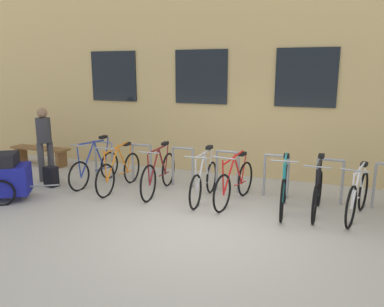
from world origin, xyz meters
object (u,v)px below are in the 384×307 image
at_px(wooden_bench, 41,152).
at_px(bicycle_black, 317,193).
at_px(bicycle_silver, 204,181).
at_px(backpack, 51,177).
at_px(bicycle_red, 234,183).
at_px(bicycle_white, 358,196).
at_px(bicycle_blue, 95,168).
at_px(bike_trailer, 3,176).
at_px(bicycle_orange, 119,172).
at_px(bicycle_maroon, 159,174).
at_px(bicycle_teal, 284,189).
at_px(person_by_bench, 44,139).

bearing_deg(wooden_bench, bicycle_black, -8.36).
xyz_separation_m(bicycle_silver, backpack, (-3.40, -0.37, -0.15)).
relative_size(bicycle_red, wooden_bench, 1.05).
bearing_deg(bicycle_white, bicycle_blue, 179.08).
xyz_separation_m(bicycle_blue, bike_trailer, (-1.01, -1.55, 0.12)).
bearing_deg(bicycle_blue, bicycle_red, -1.68).
bearing_deg(bicycle_orange, bicycle_white, 0.67).
height_order(bicycle_white, backpack, bicycle_white).
bearing_deg(bicycle_maroon, bicycle_orange, -174.14).
bearing_deg(bicycle_silver, bicycle_white, 1.12).
bearing_deg(bicycle_teal, backpack, -176.07).
distance_m(bicycle_maroon, bicycle_black, 3.12).
height_order(bicycle_silver, backpack, bicycle_silver).
height_order(bicycle_maroon, backpack, bicycle_maroon).
bearing_deg(bicycle_blue, bicycle_black, -1.34).
xyz_separation_m(bicycle_silver, bicycle_black, (2.10, 0.03, 0.00)).
distance_m(bicycle_silver, bicycle_black, 2.10).
height_order(bicycle_teal, person_by_bench, person_by_bench).
bearing_deg(bicycle_white, backpack, -176.06).
relative_size(bicycle_teal, backpack, 4.01).
relative_size(bicycle_black, person_by_bench, 0.97).
distance_m(bicycle_red, backpack, 4.02).
distance_m(bicycle_blue, bicycle_teal, 4.14).
xyz_separation_m(bicycle_maroon, wooden_bench, (-3.96, 0.98, -0.04)).
relative_size(bicycle_black, bike_trailer, 1.17).
relative_size(bicycle_teal, bicycle_orange, 0.99).
relative_size(bicycle_maroon, bicycle_blue, 1.09).
height_order(bicycle_maroon, bicycle_white, bicycle_maroon).
distance_m(bicycle_orange, wooden_bench, 3.25).
distance_m(bicycle_black, bicycle_orange, 4.01).
xyz_separation_m(bicycle_maroon, bicycle_white, (3.77, -0.04, -0.01)).
bearing_deg(person_by_bench, bicycle_blue, 8.20).
distance_m(bicycle_maroon, bicycle_white, 3.77).
xyz_separation_m(bicycle_silver, wooden_bench, (-4.98, 1.07, -0.02)).
height_order(bicycle_blue, bicycle_white, bicycle_blue).
relative_size(bicycle_blue, bicycle_silver, 1.00).
height_order(bicycle_white, wooden_bench, bicycle_white).
distance_m(bike_trailer, backpack, 1.10).
bearing_deg(bike_trailer, wooden_bench, 118.61).
bearing_deg(backpack, person_by_bench, 149.61).
height_order(bicycle_black, bicycle_red, bicycle_black).
xyz_separation_m(bicycle_maroon, person_by_bench, (-2.79, -0.12, 0.57)).
xyz_separation_m(bicycle_blue, bicycle_red, (3.21, -0.09, 0.01)).
relative_size(bike_trailer, wooden_bench, 0.83).
bearing_deg(bicycle_silver, bicycle_red, 4.44).
bearing_deg(bicycle_blue, wooden_bench, 158.54).
relative_size(bicycle_black, bicycle_red, 0.92).
height_order(bicycle_blue, bicycle_orange, bicycle_blue).
xyz_separation_m(bicycle_white, bicycle_red, (-2.16, -0.01, -0.00)).
relative_size(bicycle_black, wooden_bench, 0.97).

